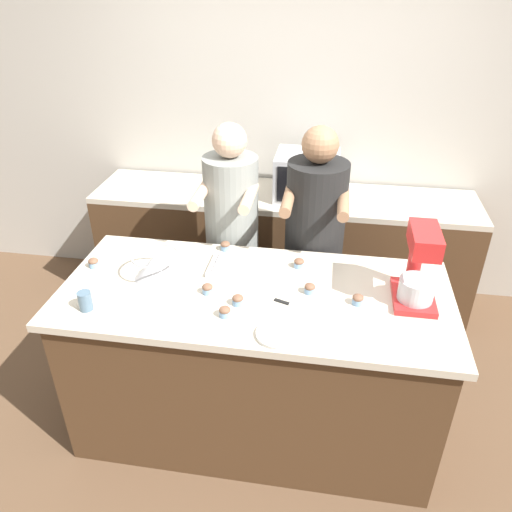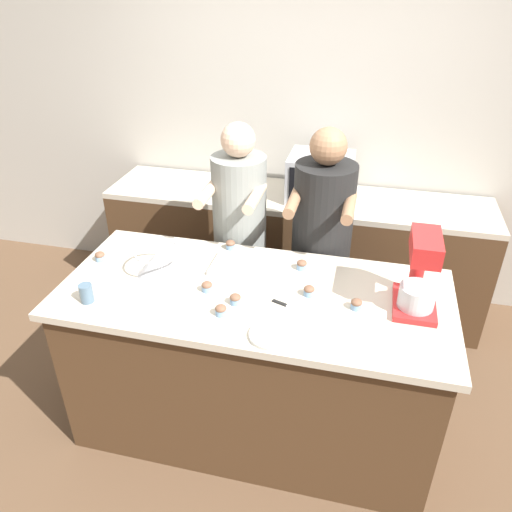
{
  "view_description": "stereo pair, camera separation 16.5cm",
  "coord_description": "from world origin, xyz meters",
  "px_view_note": "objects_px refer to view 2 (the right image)",
  "views": [
    {
      "loc": [
        0.34,
        -2.06,
        2.4
      ],
      "look_at": [
        0.0,
        0.04,
        1.13
      ],
      "focal_mm": 35.0,
      "sensor_mm": 36.0,
      "label": 1
    },
    {
      "loc": [
        0.5,
        -2.03,
        2.4
      ],
      "look_at": [
        0.0,
        0.04,
        1.13
      ],
      "focal_mm": 35.0,
      "sensor_mm": 36.0,
      "label": 2
    }
  ],
  "objects_px": {
    "cupcake_2": "(207,287)",
    "cupcake_3": "(230,245)",
    "cupcake_7": "(100,256)",
    "knife": "(289,307)",
    "microwave_oven": "(320,177)",
    "cupcake_0": "(235,299)",
    "cupcake_4": "(302,265)",
    "person_left": "(240,243)",
    "stand_mixer": "(419,277)",
    "mixing_bowl": "(159,261)",
    "small_plate": "(272,335)",
    "cupcake_6": "(356,304)",
    "person_right": "(320,253)",
    "drinking_glass": "(86,293)",
    "cupcake_5": "(309,291)",
    "cupcake_1": "(221,310)",
    "baking_tray": "(249,266)"
  },
  "relations": [
    {
      "from": "cupcake_2",
      "to": "cupcake_3",
      "type": "height_order",
      "value": "same"
    },
    {
      "from": "cupcake_2",
      "to": "cupcake_7",
      "type": "xyz_separation_m",
      "value": [
        -0.68,
        0.14,
        0.0
      ]
    },
    {
      "from": "knife",
      "to": "cupcake_7",
      "type": "relative_size",
      "value": 3.9
    },
    {
      "from": "microwave_oven",
      "to": "cupcake_7",
      "type": "xyz_separation_m",
      "value": [
        -1.07,
        -1.21,
        -0.1
      ]
    },
    {
      "from": "microwave_oven",
      "to": "cupcake_0",
      "type": "relative_size",
      "value": 8.11
    },
    {
      "from": "cupcake_2",
      "to": "cupcake_4",
      "type": "distance_m",
      "value": 0.54
    },
    {
      "from": "person_left",
      "to": "knife",
      "type": "relative_size",
      "value": 7.61
    },
    {
      "from": "stand_mixer",
      "to": "cupcake_7",
      "type": "distance_m",
      "value": 1.7
    },
    {
      "from": "mixing_bowl",
      "to": "knife",
      "type": "bearing_deg",
      "value": -10.58
    },
    {
      "from": "small_plate",
      "to": "cupcake_6",
      "type": "height_order",
      "value": "cupcake_6"
    },
    {
      "from": "small_plate",
      "to": "person_right",
      "type": "bearing_deg",
      "value": 84.13
    },
    {
      "from": "drinking_glass",
      "to": "cupcake_6",
      "type": "relative_size",
      "value": 1.76
    },
    {
      "from": "person_right",
      "to": "cupcake_0",
      "type": "xyz_separation_m",
      "value": [
        -0.32,
        -0.77,
        0.13
      ]
    },
    {
      "from": "small_plate",
      "to": "cupcake_6",
      "type": "relative_size",
      "value": 3.74
    },
    {
      "from": "person_right",
      "to": "cupcake_5",
      "type": "height_order",
      "value": "person_right"
    },
    {
      "from": "small_plate",
      "to": "cupcake_2",
      "type": "relative_size",
      "value": 3.74
    },
    {
      "from": "person_left",
      "to": "cupcake_7",
      "type": "height_order",
      "value": "person_left"
    },
    {
      "from": "person_right",
      "to": "cupcake_1",
      "type": "distance_m",
      "value": 0.95
    },
    {
      "from": "cupcake_3",
      "to": "cupcake_5",
      "type": "height_order",
      "value": "same"
    },
    {
      "from": "cupcake_1",
      "to": "cupcake_5",
      "type": "height_order",
      "value": "same"
    },
    {
      "from": "cupcake_3",
      "to": "cupcake_7",
      "type": "height_order",
      "value": "same"
    },
    {
      "from": "microwave_oven",
      "to": "cupcake_6",
      "type": "bearing_deg",
      "value": -75.25
    },
    {
      "from": "stand_mixer",
      "to": "cupcake_5",
      "type": "height_order",
      "value": "stand_mixer"
    },
    {
      "from": "cupcake_1",
      "to": "cupcake_3",
      "type": "height_order",
      "value": "same"
    },
    {
      "from": "baking_tray",
      "to": "cupcake_5",
      "type": "relative_size",
      "value": 7.52
    },
    {
      "from": "cupcake_2",
      "to": "cupcake_4",
      "type": "xyz_separation_m",
      "value": [
        0.43,
        0.32,
        0.0
      ]
    },
    {
      "from": "microwave_oven",
      "to": "small_plate",
      "type": "height_order",
      "value": "microwave_oven"
    },
    {
      "from": "cupcake_3",
      "to": "cupcake_7",
      "type": "relative_size",
      "value": 1.0
    },
    {
      "from": "small_plate",
      "to": "knife",
      "type": "bearing_deg",
      "value": 81.16
    },
    {
      "from": "baking_tray",
      "to": "cupcake_6",
      "type": "distance_m",
      "value": 0.63
    },
    {
      "from": "small_plate",
      "to": "cupcake_4",
      "type": "height_order",
      "value": "cupcake_4"
    },
    {
      "from": "baking_tray",
      "to": "microwave_oven",
      "type": "relative_size",
      "value": 0.93
    },
    {
      "from": "cupcake_5",
      "to": "cupcake_7",
      "type": "distance_m",
      "value": 1.18
    },
    {
      "from": "stand_mixer",
      "to": "cupcake_4",
      "type": "relative_size",
      "value": 7.21
    },
    {
      "from": "cupcake_6",
      "to": "cupcake_3",
      "type": "bearing_deg",
      "value": 150.92
    },
    {
      "from": "stand_mixer",
      "to": "cupcake_2",
      "type": "xyz_separation_m",
      "value": [
        -1.02,
        -0.11,
        -0.15
      ]
    },
    {
      "from": "stand_mixer",
      "to": "cupcake_3",
      "type": "xyz_separation_m",
      "value": [
        -1.02,
        0.33,
        -0.15
      ]
    },
    {
      "from": "person_left",
      "to": "cupcake_5",
      "type": "relative_size",
      "value": 29.66
    },
    {
      "from": "knife",
      "to": "baking_tray",
      "type": "bearing_deg",
      "value": 133.44
    },
    {
      "from": "baking_tray",
      "to": "cupcake_4",
      "type": "relative_size",
      "value": 7.52
    },
    {
      "from": "small_plate",
      "to": "drinking_glass",
      "type": "bearing_deg",
      "value": 176.99
    },
    {
      "from": "knife",
      "to": "person_right",
      "type": "bearing_deg",
      "value": 85.1
    },
    {
      "from": "mixing_bowl",
      "to": "cupcake_6",
      "type": "bearing_deg",
      "value": -3.99
    },
    {
      "from": "person_left",
      "to": "cupcake_1",
      "type": "height_order",
      "value": "person_left"
    },
    {
      "from": "cupcake_2",
      "to": "cupcake_3",
      "type": "bearing_deg",
      "value": 90.64
    },
    {
      "from": "cupcake_5",
      "to": "small_plate",
      "type": "bearing_deg",
      "value": -107.55
    },
    {
      "from": "drinking_glass",
      "to": "cupcake_2",
      "type": "relative_size",
      "value": 1.76
    },
    {
      "from": "person_right",
      "to": "small_plate",
      "type": "distance_m",
      "value": 0.98
    },
    {
      "from": "stand_mixer",
      "to": "cupcake_2",
      "type": "relative_size",
      "value": 7.21
    },
    {
      "from": "stand_mixer",
      "to": "cupcake_0",
      "type": "distance_m",
      "value": 0.88
    }
  ]
}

